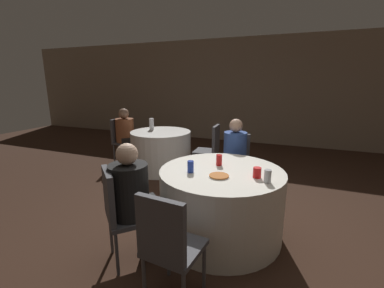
% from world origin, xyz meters
% --- Properties ---
extents(ground_plane, '(16.00, 16.00, 0.00)m').
position_xyz_m(ground_plane, '(0.00, 0.00, 0.00)').
color(ground_plane, '#382319').
extents(wall_back, '(16.00, 0.06, 2.80)m').
position_xyz_m(wall_back, '(0.00, 4.64, 1.40)').
color(wall_back, gray).
rests_on(wall_back, ground_plane).
extents(table_near, '(1.32, 1.32, 0.75)m').
position_xyz_m(table_near, '(0.12, 0.00, 0.38)').
color(table_near, white).
rests_on(table_near, ground_plane).
extents(table_far, '(1.13, 1.13, 0.75)m').
position_xyz_m(table_far, '(-1.53, 1.66, 0.38)').
color(table_far, white).
rests_on(table_far, ground_plane).
extents(chair_near_south, '(0.43, 0.44, 0.92)m').
position_xyz_m(chair_near_south, '(0.02, -1.07, 0.55)').
color(chair_near_south, '#47474C').
rests_on(chair_near_south, ground_plane).
extents(chair_near_north, '(0.43, 0.43, 0.92)m').
position_xyz_m(chair_near_north, '(0.03, 1.08, 0.55)').
color(chair_near_north, '#47474C').
rests_on(chair_near_north, ground_plane).
extents(chair_near_southwest, '(0.57, 0.57, 0.92)m').
position_xyz_m(chair_near_southwest, '(-0.61, -0.79, 0.55)').
color(chair_near_southwest, '#47474C').
rests_on(chair_near_southwest, ground_plane).
extents(chair_far_west, '(0.44, 0.44, 0.92)m').
position_xyz_m(chair_far_west, '(-2.50, 1.76, 0.55)').
color(chair_far_west, '#47474C').
rests_on(chair_far_west, ground_plane).
extents(chair_far_east, '(0.43, 0.42, 0.92)m').
position_xyz_m(chair_far_east, '(-0.55, 1.72, 0.55)').
color(chair_far_east, '#47474C').
rests_on(chair_far_east, ground_plane).
extents(person_floral_shirt, '(0.52, 0.38, 1.14)m').
position_xyz_m(person_floral_shirt, '(-2.34, 1.74, 0.59)').
color(person_floral_shirt, '#282828').
rests_on(person_floral_shirt, ground_plane).
extents(person_black_shirt, '(0.48, 0.49, 1.14)m').
position_xyz_m(person_black_shirt, '(-0.50, -0.67, 0.59)').
color(person_black_shirt, '#282828').
rests_on(person_black_shirt, ground_plane).
extents(person_blue_shirt, '(0.33, 0.50, 1.16)m').
position_xyz_m(person_blue_shirt, '(0.04, 0.91, 0.58)').
color(person_blue_shirt, '#282828').
rests_on(person_blue_shirt, ground_plane).
extents(pizza_plate_near, '(0.21, 0.21, 0.02)m').
position_xyz_m(pizza_plate_near, '(0.14, -0.20, 0.76)').
color(pizza_plate_near, white).
rests_on(pizza_plate_near, table_near).
extents(soda_can_silver, '(0.07, 0.07, 0.12)m').
position_xyz_m(soda_can_silver, '(0.60, -0.17, 0.81)').
color(soda_can_silver, silver).
rests_on(soda_can_silver, table_near).
extents(soda_can_red, '(0.07, 0.07, 0.12)m').
position_xyz_m(soda_can_red, '(0.04, 0.15, 0.81)').
color(soda_can_red, red).
rests_on(soda_can_red, table_near).
extents(soda_can_blue, '(0.07, 0.07, 0.12)m').
position_xyz_m(soda_can_blue, '(-0.16, -0.19, 0.81)').
color(soda_can_blue, '#1E38A5').
rests_on(soda_can_blue, table_near).
extents(cup_near, '(0.08, 0.08, 0.10)m').
position_xyz_m(cup_near, '(0.49, -0.08, 0.80)').
color(cup_near, red).
rests_on(cup_near, table_near).
extents(bottle_far, '(0.09, 0.09, 0.22)m').
position_xyz_m(bottle_far, '(-1.78, 1.76, 0.86)').
color(bottle_far, white).
rests_on(bottle_far, table_far).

